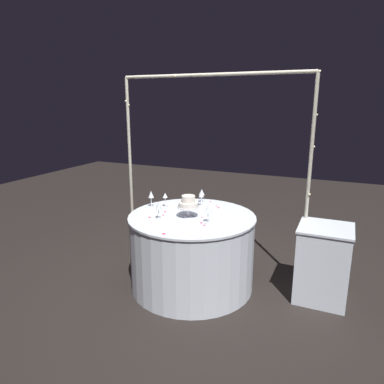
{
  "coord_description": "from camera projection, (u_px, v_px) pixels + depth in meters",
  "views": [
    {
      "loc": [
        1.36,
        -3.06,
        1.88
      ],
      "look_at": [
        0.0,
        0.0,
        1.02
      ],
      "focal_mm": 32.85,
      "sensor_mm": 36.0,
      "label": 1
    }
  ],
  "objects": [
    {
      "name": "wine_glass_1",
      "position": [
        202.0,
        193.0,
        3.96
      ],
      "size": [
        0.07,
        0.07,
        0.15
      ],
      "color": "silver",
      "rests_on": "main_table"
    },
    {
      "name": "rose_petal_3",
      "position": [
        164.0,
        234.0,
        3.03
      ],
      "size": [
        0.04,
        0.03,
        0.0
      ],
      "primitive_type": "ellipsoid",
      "rotation": [
        0.0,
        0.0,
        3.26
      ],
      "color": "#C61951",
      "rests_on": "main_table"
    },
    {
      "name": "rose_petal_5",
      "position": [
        165.0,
        212.0,
        3.64
      ],
      "size": [
        0.03,
        0.04,
        0.0
      ],
      "primitive_type": "ellipsoid",
      "rotation": [
        0.0,
        0.0,
        4.87
      ],
      "color": "#C61951",
      "rests_on": "main_table"
    },
    {
      "name": "wine_glass_3",
      "position": [
        165.0,
        196.0,
        3.79
      ],
      "size": [
        0.06,
        0.06,
        0.16
      ],
      "color": "silver",
      "rests_on": "main_table"
    },
    {
      "name": "ground_plane",
      "position": [
        192.0,
        285.0,
        3.72
      ],
      "size": [
        12.0,
        12.0,
        0.0
      ],
      "primitive_type": "plane",
      "color": "black"
    },
    {
      "name": "tiered_cake",
      "position": [
        188.0,
        203.0,
        3.45
      ],
      "size": [
        0.22,
        0.22,
        0.22
      ],
      "color": "silver",
      "rests_on": "main_table"
    },
    {
      "name": "rose_petal_4",
      "position": [
        163.0,
        215.0,
        3.53
      ],
      "size": [
        0.03,
        0.03,
        0.0
      ],
      "primitive_type": "ellipsoid",
      "rotation": [
        0.0,
        0.0,
        5.98
      ],
      "color": "#C61951",
      "rests_on": "main_table"
    },
    {
      "name": "cake_knife",
      "position": [
        190.0,
        225.0,
        3.25
      ],
      "size": [
        0.26,
        0.17,
        0.01
      ],
      "color": "silver",
      "rests_on": "main_table"
    },
    {
      "name": "wine_glass_0",
      "position": [
        159.0,
        206.0,
        3.39
      ],
      "size": [
        0.06,
        0.06,
        0.18
      ],
      "color": "silver",
      "rests_on": "main_table"
    },
    {
      "name": "wine_glass_4",
      "position": [
        151.0,
        195.0,
        3.79
      ],
      "size": [
        0.06,
        0.06,
        0.18
      ],
      "color": "silver",
      "rests_on": "main_table"
    },
    {
      "name": "main_table",
      "position": [
        192.0,
        251.0,
        3.62
      ],
      "size": [
        1.28,
        1.28,
        0.77
      ],
      "color": "silver",
      "rests_on": "ground"
    },
    {
      "name": "wine_glass_2",
      "position": [
        208.0,
        210.0,
        3.29
      ],
      "size": [
        0.07,
        0.07,
        0.17
      ],
      "color": "silver",
      "rests_on": "main_table"
    },
    {
      "name": "rose_petal_1",
      "position": [
        216.0,
        206.0,
        3.84
      ],
      "size": [
        0.03,
        0.03,
        0.0
      ],
      "primitive_type": "ellipsoid",
      "rotation": [
        0.0,
        0.0,
        2.12
      ],
      "color": "#C61951",
      "rests_on": "main_table"
    },
    {
      "name": "side_table",
      "position": [
        323.0,
        263.0,
        3.38
      ],
      "size": [
        0.49,
        0.49,
        0.74
      ],
      "color": "silver",
      "rests_on": "ground"
    },
    {
      "name": "rose_petal_9",
      "position": [
        202.0,
        218.0,
        3.45
      ],
      "size": [
        0.03,
        0.02,
        0.0
      ],
      "primitive_type": "ellipsoid",
      "rotation": [
        0.0,
        0.0,
        3.03
      ],
      "color": "#C61951",
      "rests_on": "main_table"
    },
    {
      "name": "rose_petal_6",
      "position": [
        150.0,
        217.0,
        3.47
      ],
      "size": [
        0.04,
        0.03,
        0.0
      ],
      "primitive_type": "ellipsoid",
      "rotation": [
        0.0,
        0.0,
        3.0
      ],
      "color": "#C61951",
      "rests_on": "main_table"
    },
    {
      "name": "rose_petal_7",
      "position": [
        219.0,
        208.0,
        3.78
      ],
      "size": [
        0.03,
        0.04,
        0.0
      ],
      "primitive_type": "ellipsoid",
      "rotation": [
        0.0,
        0.0,
        4.92
      ],
      "color": "#C61951",
      "rests_on": "main_table"
    },
    {
      "name": "rose_petal_8",
      "position": [
        204.0,
        225.0,
        3.24
      ],
      "size": [
        0.03,
        0.02,
        0.0
      ],
      "primitive_type": "ellipsoid",
      "rotation": [
        0.0,
        0.0,
        3.35
      ],
      "color": "#C61951",
      "rests_on": "main_table"
    },
    {
      "name": "wine_glass_5",
      "position": [
        201.0,
        196.0,
        3.82
      ],
      "size": [
        0.06,
        0.06,
        0.15
      ],
      "color": "silver",
      "rests_on": "main_table"
    },
    {
      "name": "rose_petal_2",
      "position": [
        201.0,
        223.0,
        3.31
      ],
      "size": [
        0.03,
        0.04,
        0.0
      ],
      "primitive_type": "ellipsoid",
      "rotation": [
        0.0,
        0.0,
        1.28
      ],
      "color": "#C61951",
      "rests_on": "main_table"
    },
    {
      "name": "decorative_arch",
      "position": [
        211.0,
        145.0,
        3.8
      ],
      "size": [
        2.14,
        0.06,
        2.17
      ],
      "color": "#B7B29E",
      "rests_on": "ground"
    },
    {
      "name": "rose_petal_0",
      "position": [
        210.0,
        202.0,
        4.01
      ],
      "size": [
        0.03,
        0.03,
        0.0
      ],
      "primitive_type": "ellipsoid",
      "rotation": [
        0.0,
        0.0,
        5.24
      ],
      "color": "#C61951",
      "rests_on": "main_table"
    }
  ]
}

